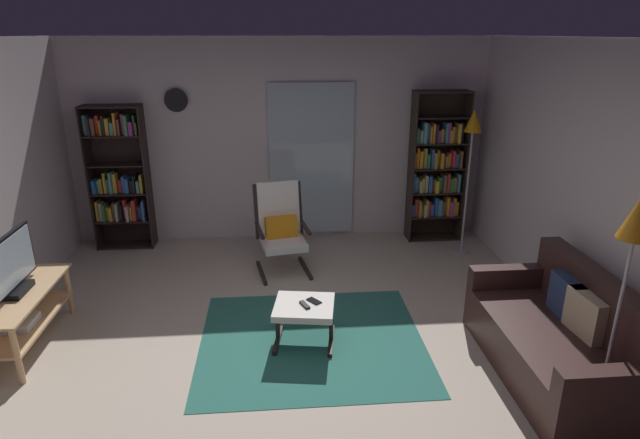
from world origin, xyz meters
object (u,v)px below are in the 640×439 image
at_px(tv_remote, 305,305).
at_px(lounge_armchair, 281,226).
at_px(tv_stand, 19,312).
at_px(floor_lamp_by_sofa, 635,235).
at_px(television, 11,267).
at_px(cell_phone, 314,301).
at_px(leather_sofa, 561,340).
at_px(ottoman, 304,311).
at_px(bookshelf_near_sofa, 436,169).
at_px(wall_clock, 176,100).
at_px(floor_lamp_by_shelf, 472,136).
at_px(bookshelf_near_tv, 119,175).

bearing_deg(tv_remote, lounge_armchair, 73.46).
xyz_separation_m(tv_stand, floor_lamp_by_sofa, (4.57, -1.25, 1.05)).
distance_m(television, floor_lamp_by_sofa, 4.78).
bearing_deg(lounge_armchair, tv_stand, -147.72).
xyz_separation_m(tv_stand, cell_phone, (2.57, -0.10, 0.04)).
height_order(leather_sofa, lounge_armchair, lounge_armchair).
distance_m(tv_stand, ottoman, 2.48).
bearing_deg(ottoman, leather_sofa, -17.22).
bearing_deg(bookshelf_near_sofa, wall_clock, 176.65).
bearing_deg(lounge_armchair, floor_lamp_by_shelf, 8.09).
bearing_deg(bookshelf_near_tv, floor_lamp_by_shelf, -7.53).
relative_size(tv_stand, bookshelf_near_sofa, 0.62).
height_order(leather_sofa, wall_clock, wall_clock).
relative_size(leather_sofa, floor_lamp_by_shelf, 0.95).
bearing_deg(lounge_armchair, bookshelf_near_tv, 155.98).
xyz_separation_m(tv_stand, television, (0.00, 0.02, 0.42)).
height_order(bookshelf_near_tv, floor_lamp_by_sofa, bookshelf_near_tv).
xyz_separation_m(television, floor_lamp_by_sofa, (4.57, -1.27, 0.63)).
bearing_deg(wall_clock, leather_sofa, -43.28).
height_order(television, bookshelf_near_sofa, bookshelf_near_sofa).
distance_m(bookshelf_near_tv, bookshelf_near_sofa, 4.05).
bearing_deg(floor_lamp_by_sofa, ottoman, 152.07).
distance_m(leather_sofa, ottoman, 2.13).
height_order(lounge_armchair, tv_remote, lounge_armchair).
bearing_deg(wall_clock, lounge_armchair, -39.57).
distance_m(tv_stand, cell_phone, 2.57).
bearing_deg(floor_lamp_by_shelf, leather_sofa, -91.84).
relative_size(tv_stand, television, 1.51).
xyz_separation_m(bookshelf_near_tv, tv_remote, (2.19, -2.52, -0.56)).
xyz_separation_m(tv_stand, lounge_armchair, (2.30, 1.45, 0.19)).
xyz_separation_m(ottoman, floor_lamp_by_shelf, (2.11, 1.92, 1.17)).
height_order(tv_remote, floor_lamp_by_sofa, floor_lamp_by_sofa).
xyz_separation_m(floor_lamp_by_sofa, wall_clock, (-3.51, 3.73, 0.45)).
height_order(tv_remote, cell_phone, tv_remote).
height_order(television, lounge_armchair, television).
bearing_deg(bookshelf_near_tv, tv_stand, -97.14).
bearing_deg(bookshelf_near_tv, cell_phone, -47.12).
height_order(tv_stand, wall_clock, wall_clock).
bearing_deg(bookshelf_near_sofa, lounge_armchair, -157.81).
bearing_deg(tv_stand, tv_remote, -3.94).
height_order(ottoman, floor_lamp_by_shelf, floor_lamp_by_shelf).
distance_m(lounge_armchair, cell_phone, 1.58).
relative_size(bookshelf_near_sofa, wall_clock, 6.76).
distance_m(television, bookshelf_near_sofa, 4.91).
bearing_deg(floor_lamp_by_sofa, floor_lamp_by_shelf, 89.60).
xyz_separation_m(bookshelf_near_sofa, lounge_armchair, (-2.05, -0.83, -0.42)).
xyz_separation_m(tv_remote, floor_lamp_by_shelf, (2.11, 1.95, 1.09)).
distance_m(leather_sofa, lounge_armchair, 3.14).
bearing_deg(television, bookshelf_near_tv, 82.87).
distance_m(leather_sofa, floor_lamp_by_sofa, 1.19).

